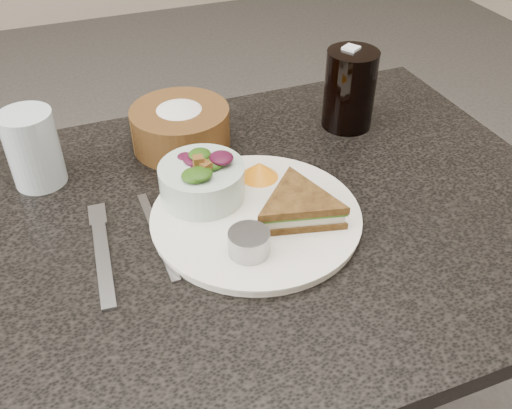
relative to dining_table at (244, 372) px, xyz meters
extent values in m
cube|color=black|center=(0.00, 0.00, 0.00)|extent=(1.00, 0.70, 0.75)
cylinder|color=silver|center=(0.02, -0.02, 0.38)|extent=(0.30, 0.30, 0.01)
cylinder|color=gray|center=(-0.02, -0.09, 0.40)|extent=(0.07, 0.07, 0.03)
cone|color=orange|center=(0.05, 0.06, 0.40)|extent=(0.09, 0.09, 0.03)
cube|color=#A6ABB2|center=(-0.20, -0.02, 0.38)|extent=(0.03, 0.19, 0.01)
cube|color=#94969B|center=(-0.12, 0.00, 0.38)|extent=(0.02, 0.19, 0.00)
cylinder|color=#ADBCC6|center=(-0.26, 0.20, 0.43)|extent=(0.08, 0.08, 0.12)
camera|label=1|loc=(-0.21, -0.60, 0.90)|focal=40.00mm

